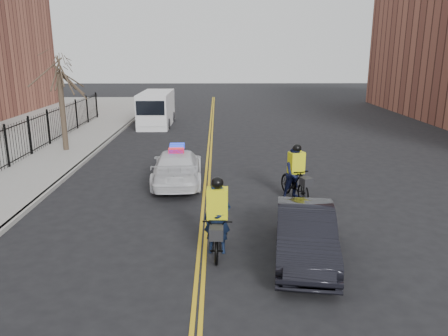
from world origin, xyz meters
TOP-DOWN VIEW (x-y plane):
  - ground at (0.00, 0.00)m, footprint 120.00×120.00m
  - center_line_left at (-0.08, 8.00)m, footprint 0.10×60.00m
  - center_line_right at (0.08, 8.00)m, footprint 0.10×60.00m
  - sidewalk at (-7.50, 8.00)m, footprint 3.00×60.00m
  - curb at (-6.00, 8.00)m, footprint 0.20×60.00m
  - iron_fence at (-9.00, 8.00)m, footprint 0.12×28.00m
  - street_tree at (-7.60, 10.00)m, footprint 3.20×3.20m
  - police_cruiser at (-1.20, 4.38)m, footprint 2.13×4.83m
  - dark_sedan at (2.68, -2.38)m, footprint 2.04×4.34m
  - cargo_van at (-3.94, 18.50)m, footprint 2.22×5.67m
  - cyclist_near at (0.42, -1.97)m, footprint 0.83×2.17m
  - cyclist_far at (3.26, 2.36)m, footprint 1.22×2.09m

SIDE VIEW (x-z plane):
  - ground at x=0.00m, z-range 0.00..0.00m
  - center_line_left at x=-0.08m, z-range 0.00..0.01m
  - center_line_right at x=0.08m, z-range 0.00..0.01m
  - sidewalk at x=-7.50m, z-range 0.00..0.15m
  - curb at x=-6.00m, z-range 0.00..0.15m
  - dark_sedan at x=2.68m, z-range 0.00..1.38m
  - police_cruiser at x=-1.20m, z-range -0.07..1.46m
  - cyclist_near at x=0.42m, z-range -0.32..1.78m
  - cyclist_far at x=3.26m, z-range -0.22..1.82m
  - iron_fence at x=-9.00m, z-range 0.00..2.00m
  - cargo_van at x=-3.94m, z-range -0.03..2.34m
  - street_tree at x=-7.60m, z-range 1.13..5.93m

